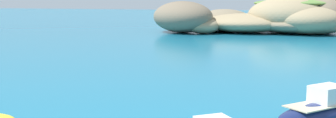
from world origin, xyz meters
name	(u,v)px	position (x,y,z in m)	size (l,w,h in m)	color
islet_large	(300,18)	(10.95, 71.99, 2.81)	(22.57, 18.38, 6.60)	#9E8966
islet_small	(217,20)	(-4.27, 70.92, 2.24)	(27.92, 23.52, 5.90)	#9E8966
motorboat_navy	(324,110)	(10.22, 12.93, 0.67)	(6.13, 6.30, 2.00)	navy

